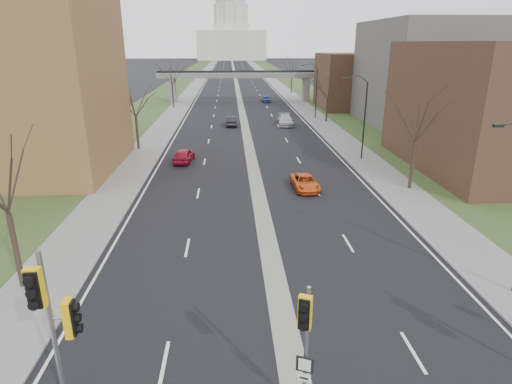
{
  "coord_description": "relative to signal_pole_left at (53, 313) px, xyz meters",
  "views": [
    {
      "loc": [
        -2.23,
        -11.8,
        11.89
      ],
      "look_at": [
        -0.84,
        11.05,
        3.87
      ],
      "focal_mm": 30.0,
      "sensor_mm": 36.0,
      "label": 1
    }
  ],
  "objects": [
    {
      "name": "signal_pole_left",
      "position": [
        0.0,
        0.0,
        0.0
      ],
      "size": [
        1.04,
        1.06,
        5.96
      ],
      "rotation": [
        0.0,
        0.0,
        0.01
      ],
      "color": "gray",
      "rests_on": "ground"
    },
    {
      "name": "pedestrian_bridge",
      "position": [
        7.86,
        80.1,
        0.94
      ],
      "size": [
        34.0,
        3.0,
        6.45
      ],
      "color": "slate",
      "rests_on": "ground"
    },
    {
      "name": "median_strip",
      "position": [
        7.86,
        150.1,
        -3.9
      ],
      "size": [
        1.2,
        600.0,
        0.02
      ],
      "primitive_type": "cube",
      "color": "gray",
      "rests_on": "ground"
    },
    {
      "name": "car_right_far",
      "position": [
        13.35,
        79.54,
        -3.24
      ],
      "size": [
        1.96,
        4.06,
        1.34
      ],
      "primitive_type": "imported",
      "rotation": [
        0.0,
        0.0,
        0.1
      ],
      "color": "navy",
      "rests_on": "ground"
    },
    {
      "name": "car_left_near",
      "position": [
        0.73,
        32.25,
        -3.17
      ],
      "size": [
        2.2,
        4.48,
        1.47
      ],
      "primitive_type": "imported",
      "rotation": [
        0.0,
        0.0,
        3.03
      ],
      "color": "maroon",
      "rests_on": "ground"
    },
    {
      "name": "streetlight_mid",
      "position": [
        18.85,
        32.1,
        3.05
      ],
      "size": [
        2.61,
        0.2,
        8.7
      ],
      "color": "black",
      "rests_on": "sidewalk_right"
    },
    {
      "name": "tree_left_c",
      "position": [
        -5.14,
        72.1,
        3.14
      ],
      "size": [
        7.65,
        7.65,
        9.99
      ],
      "color": "#382B21",
      "rests_on": "sidewalk_left"
    },
    {
      "name": "commercial_block_mid",
      "position": [
        35.86,
        52.1,
        3.6
      ],
      "size": [
        18.0,
        22.0,
        15.0
      ],
      "primitive_type": "cube",
      "color": "#575550",
      "rests_on": "ground"
    },
    {
      "name": "commercial_block_near",
      "position": [
        31.86,
        28.1,
        2.1
      ],
      "size": [
        16.0,
        20.0,
        12.0
      ],
      "primitive_type": "cube",
      "color": "#4F3524",
      "rests_on": "ground"
    },
    {
      "name": "tree_left_b",
      "position": [
        -5.14,
        38.1,
        2.32
      ],
      "size": [
        6.75,
        6.75,
        8.81
      ],
      "color": "#382B21",
      "rests_on": "sidewalk_left"
    },
    {
      "name": "tree_right_c",
      "position": [
        20.86,
        95.1,
        3.14
      ],
      "size": [
        7.65,
        7.65,
        9.99
      ],
      "color": "#382B21",
      "rests_on": "sidewalk_right"
    },
    {
      "name": "grass_verge_left",
      "position": [
        -10.14,
        150.1,
        -3.85
      ],
      "size": [
        8.0,
        600.0,
        0.1
      ],
      "primitive_type": "cube",
      "color": "#2E401D",
      "rests_on": "ground"
    },
    {
      "name": "commercial_block_far",
      "position": [
        29.86,
        70.1,
        1.1
      ],
      "size": [
        14.0,
        14.0,
        10.0
      ],
      "primitive_type": "cube",
      "color": "#4F3524",
      "rests_on": "ground"
    },
    {
      "name": "capitol",
      "position": [
        7.86,
        320.1,
        14.7
      ],
      "size": [
        48.0,
        42.0,
        55.75
      ],
      "color": "silver",
      "rests_on": "ground"
    },
    {
      "name": "streetlight_far",
      "position": [
        18.85,
        58.1,
        3.05
      ],
      "size": [
        2.61,
        0.2,
        8.7
      ],
      "color": "black",
      "rests_on": "sidewalk_right"
    },
    {
      "name": "sidewalk_left",
      "position": [
        -4.14,
        150.1,
        -3.84
      ],
      "size": [
        4.0,
        600.0,
        0.12
      ],
      "primitive_type": "cube",
      "color": "gray",
      "rests_on": "ground"
    },
    {
      "name": "signal_pole_median",
      "position": [
        7.79,
        -0.94,
        -0.44
      ],
      "size": [
        0.71,
        0.83,
        4.97
      ],
      "rotation": [
        0.0,
        0.0,
        -0.38
      ],
      "color": "gray",
      "rests_on": "ground"
    },
    {
      "name": "car_right_mid",
      "position": [
        14.01,
        52.7,
        -3.13
      ],
      "size": [
        2.45,
        5.46,
        1.56
      ],
      "primitive_type": "imported",
      "rotation": [
        0.0,
        0.0,
        -0.05
      ],
      "color": "#AAABB2",
      "rests_on": "ground"
    },
    {
      "name": "tree_right_a",
      "position": [
        20.86,
        22.1,
        2.73
      ],
      "size": [
        7.2,
        7.2,
        9.4
      ],
      "color": "#382B21",
      "rests_on": "sidewalk_right"
    },
    {
      "name": "tree_right_b",
      "position": [
        20.86,
        55.1,
        1.92
      ],
      "size": [
        6.3,
        6.3,
        8.22
      ],
      "color": "#382B21",
      "rests_on": "sidewalk_right"
    },
    {
      "name": "grass_verge_right",
      "position": [
        25.86,
        150.1,
        -3.85
      ],
      "size": [
        8.0,
        600.0,
        0.1
      ],
      "primitive_type": "cube",
      "color": "#2E401D",
      "rests_on": "ground"
    },
    {
      "name": "car_left_far",
      "position": [
        5.86,
        52.81,
        -3.17
      ],
      "size": [
        1.55,
        4.43,
        1.46
      ],
      "primitive_type": "imported",
      "rotation": [
        0.0,
        0.0,
        3.14
      ],
      "color": "black",
      "rests_on": "ground"
    },
    {
      "name": "road_surface",
      "position": [
        7.86,
        150.1,
        -3.9
      ],
      "size": [
        20.0,
        600.0,
        0.01
      ],
      "primitive_type": "cube",
      "color": "black",
      "rests_on": "ground"
    },
    {
      "name": "sidewalk_right",
      "position": [
        19.86,
        150.1,
        -3.84
      ],
      "size": [
        4.0,
        600.0,
        0.12
      ],
      "primitive_type": "cube",
      "color": "gray",
      "rests_on": "ground"
    },
    {
      "name": "car_right_near",
      "position": [
        11.93,
        22.74,
        -3.29
      ],
      "size": [
        2.24,
        4.51,
        1.23
      ],
      "primitive_type": "imported",
      "rotation": [
        0.0,
        0.0,
        0.05
      ],
      "color": "#D35016",
      "rests_on": "ground"
    }
  ]
}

